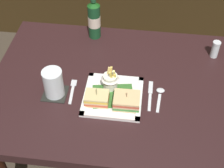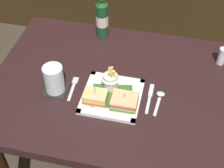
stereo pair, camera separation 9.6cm
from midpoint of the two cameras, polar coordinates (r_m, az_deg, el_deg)
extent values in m
cube|color=black|center=(1.45, -2.05, -0.68)|extent=(1.05, 0.81, 0.04)
cylinder|color=black|center=(2.04, -12.90, -0.38)|extent=(0.07, 0.07, 0.72)
cylinder|color=#321B13|center=(1.96, 12.85, -2.78)|extent=(0.07, 0.07, 0.72)
cube|color=white|center=(1.37, -1.84, -2.27)|extent=(0.24, 0.24, 0.01)
cube|color=#346729|center=(1.37, -1.85, -2.11)|extent=(0.19, 0.16, 0.00)
cube|color=white|center=(1.30, -2.58, -5.59)|extent=(0.24, 0.02, 0.01)
cube|color=white|center=(1.44, -1.20, 1.14)|extent=(0.24, 0.02, 0.01)
cube|color=white|center=(1.39, -6.34, -1.61)|extent=(0.02, 0.24, 0.01)
cube|color=white|center=(1.36, 2.73, -2.48)|extent=(0.02, 0.24, 0.01)
cube|color=#DEB67D|center=(1.35, -4.62, -3.03)|extent=(0.10, 0.07, 0.01)
cube|color=#CF5235|center=(1.34, -4.65, -2.77)|extent=(0.10, 0.07, 0.01)
cube|color=#E0B484|center=(1.34, -4.67, -2.51)|extent=(0.10, 0.07, 0.01)
cube|color=yellow|center=(1.33, -4.69, -2.25)|extent=(0.10, 0.07, 0.01)
cube|color=#DBC482|center=(1.32, -4.72, -1.98)|extent=(0.10, 0.07, 0.01)
cylinder|color=tan|center=(1.32, -4.71, -2.01)|extent=(0.00, 0.00, 0.08)
cube|color=#D8B48A|center=(1.34, 0.44, -3.52)|extent=(0.11, 0.09, 0.01)
cube|color=#488D42|center=(1.33, 0.44, -3.25)|extent=(0.11, 0.09, 0.01)
cube|color=#DBB084|center=(1.32, 0.45, -2.97)|extent=(0.11, 0.09, 0.01)
cube|color=#CB4F39|center=(1.31, 0.45, -2.69)|extent=(0.11, 0.09, 0.01)
cube|color=#E3BA7F|center=(1.31, 0.45, -2.41)|extent=(0.11, 0.09, 0.01)
cylinder|color=tan|center=(1.31, 0.45, -2.60)|extent=(0.00, 0.00, 0.07)
cylinder|color=silver|center=(1.38, -2.39, 0.38)|extent=(0.06, 0.06, 0.07)
cone|color=white|center=(1.36, -2.43, 1.28)|extent=(0.08, 0.08, 0.03)
cube|color=#E1C554|center=(1.35, -2.13, 1.14)|extent=(0.02, 0.02, 0.06)
cube|color=#F3DA7A|center=(1.35, -1.68, 1.36)|extent=(0.01, 0.02, 0.07)
cube|color=#E4B35F|center=(1.37, -2.62, 1.60)|extent=(0.01, 0.01, 0.05)
cube|color=#DDBB65|center=(1.36, -2.69, 1.73)|extent=(0.02, 0.02, 0.07)
cube|color=#EAC15A|center=(1.37, -2.38, 1.91)|extent=(0.01, 0.01, 0.06)
cube|color=#E2C253|center=(1.36, -1.50, 1.02)|extent=(0.01, 0.02, 0.05)
cylinder|color=#164224|center=(1.64, -4.77, 10.61)|extent=(0.06, 0.06, 0.18)
cone|color=#19501B|center=(1.59, -4.98, 13.52)|extent=(0.06, 0.06, 0.02)
cylinder|color=beige|center=(1.64, -4.77, 10.71)|extent=(0.06, 0.06, 0.06)
cube|color=black|center=(1.42, -11.63, -1.67)|extent=(0.10, 0.10, 0.00)
cylinder|color=silver|center=(1.38, -12.01, 0.11)|extent=(0.08, 0.08, 0.12)
cylinder|color=silver|center=(1.40, -11.76, -1.09)|extent=(0.07, 0.07, 0.04)
cube|color=silver|center=(1.40, -8.91, -1.90)|extent=(0.02, 0.10, 0.00)
cube|color=silver|center=(1.45, -8.44, 0.12)|extent=(0.03, 0.04, 0.00)
cube|color=silver|center=(1.36, 4.48, -3.20)|extent=(0.01, 0.10, 0.00)
cube|color=silver|center=(1.42, 4.73, -0.71)|extent=(0.02, 0.07, 0.00)
cube|color=silver|center=(1.36, 6.02, -3.34)|extent=(0.02, 0.10, 0.00)
ellipsoid|color=silver|center=(1.41, 6.40, -1.16)|extent=(0.03, 0.03, 0.01)
cylinder|color=silver|center=(1.60, 15.63, 5.57)|extent=(0.04, 0.04, 0.07)
cylinder|color=white|center=(1.61, 15.53, 5.18)|extent=(0.03, 0.03, 0.04)
cylinder|color=silver|center=(1.58, 15.92, 6.72)|extent=(0.04, 0.04, 0.01)
camera|label=1|loc=(0.05, -92.00, -2.03)|focal=53.28mm
camera|label=2|loc=(0.05, 88.00, 2.03)|focal=53.28mm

